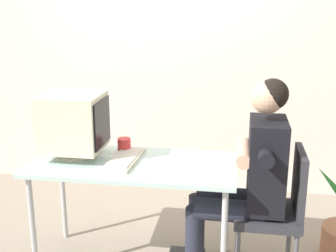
{
  "coord_description": "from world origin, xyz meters",
  "views": [
    {
      "loc": [
        0.64,
        -2.6,
        1.73
      ],
      "look_at": [
        0.22,
        0.0,
        0.98
      ],
      "focal_mm": 47.74,
      "sensor_mm": 36.0,
      "label": 1
    }
  ],
  "objects_px": {
    "crt_monitor": "(74,122)",
    "person_seated": "(248,173)",
    "office_chair": "(277,206)",
    "desk_mug": "(124,145)",
    "keyboard": "(125,159)",
    "desk": "(133,171)"
  },
  "relations": [
    {
      "from": "office_chair",
      "to": "desk_mug",
      "type": "relative_size",
      "value": 8.53
    },
    {
      "from": "keyboard",
      "to": "office_chair",
      "type": "height_order",
      "value": "office_chair"
    },
    {
      "from": "keyboard",
      "to": "person_seated",
      "type": "relative_size",
      "value": 0.34
    },
    {
      "from": "crt_monitor",
      "to": "keyboard",
      "type": "bearing_deg",
      "value": -4.93
    },
    {
      "from": "desk_mug",
      "to": "keyboard",
      "type": "bearing_deg",
      "value": -74.58
    },
    {
      "from": "desk",
      "to": "desk_mug",
      "type": "height_order",
      "value": "desk_mug"
    },
    {
      "from": "desk_mug",
      "to": "person_seated",
      "type": "bearing_deg",
      "value": -11.24
    },
    {
      "from": "desk",
      "to": "crt_monitor",
      "type": "bearing_deg",
      "value": 174.12
    },
    {
      "from": "desk",
      "to": "crt_monitor",
      "type": "xyz_separation_m",
      "value": [
        -0.4,
        0.04,
        0.3
      ]
    },
    {
      "from": "crt_monitor",
      "to": "person_seated",
      "type": "bearing_deg",
      "value": -1.19
    },
    {
      "from": "office_chair",
      "to": "desk_mug",
      "type": "height_order",
      "value": "office_chair"
    },
    {
      "from": "office_chair",
      "to": "person_seated",
      "type": "xyz_separation_m",
      "value": [
        -0.19,
        -0.0,
        0.21
      ]
    },
    {
      "from": "desk",
      "to": "crt_monitor",
      "type": "distance_m",
      "value": 0.5
    },
    {
      "from": "desk",
      "to": "person_seated",
      "type": "distance_m",
      "value": 0.72
    },
    {
      "from": "crt_monitor",
      "to": "person_seated",
      "type": "relative_size",
      "value": 0.33
    },
    {
      "from": "keyboard",
      "to": "person_seated",
      "type": "bearing_deg",
      "value": 0.45
    },
    {
      "from": "keyboard",
      "to": "office_chair",
      "type": "relative_size",
      "value": 0.51
    },
    {
      "from": "crt_monitor",
      "to": "office_chair",
      "type": "relative_size",
      "value": 0.49
    },
    {
      "from": "desk",
      "to": "person_seated",
      "type": "xyz_separation_m",
      "value": [
        0.72,
        0.02,
        0.02
      ]
    },
    {
      "from": "desk",
      "to": "desk_mug",
      "type": "bearing_deg",
      "value": 119.85
    },
    {
      "from": "office_chair",
      "to": "person_seated",
      "type": "relative_size",
      "value": 0.66
    },
    {
      "from": "keyboard",
      "to": "crt_monitor",
      "type": "bearing_deg",
      "value": 175.07
    }
  ]
}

